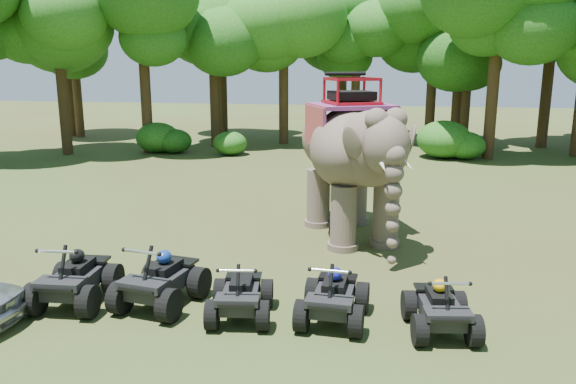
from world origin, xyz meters
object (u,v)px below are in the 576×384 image
elephant (351,157)px  atv_1 (160,273)px  atv_4 (441,301)px  atv_2 (240,288)px  atv_3 (334,290)px  atv_0 (74,272)px

elephant → atv_1: elephant is taller
atv_1 → atv_4: atv_1 is taller
elephant → atv_2: 6.18m
atv_2 → atv_1: bearing=163.3°
atv_1 → atv_3: (3.50, -0.08, -0.06)m
atv_1 → atv_2: (1.73, -0.25, -0.09)m
atv_3 → atv_4: size_ratio=1.06×
atv_0 → atv_2: size_ratio=1.15×
atv_3 → atv_4: 1.96m
atv_1 → atv_3: atv_1 is taller
atv_0 → atv_1: bearing=3.5°
atv_2 → atv_4: (3.73, 0.08, -0.00)m
atv_0 → atv_4: 7.21m
atv_4 → atv_0: bearing=171.6°
elephant → atv_2: (-1.66, -5.72, -1.67)m
atv_0 → atv_1: size_ratio=0.99×
atv_3 → atv_0: bearing=-175.7°
atv_2 → atv_3: atv_3 is taller
elephant → atv_3: elephant is taller
atv_1 → atv_3: size_ratio=1.10×
elephant → atv_3: bearing=-113.1°
elephant → atv_1: (-3.39, -5.47, -1.58)m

